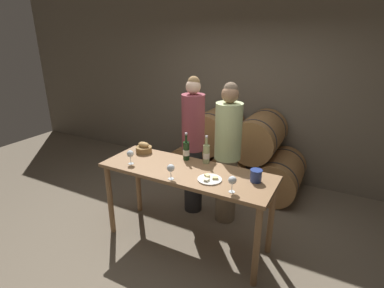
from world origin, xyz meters
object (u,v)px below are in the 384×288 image
person_left (193,145)px  blue_crock (256,175)px  person_right (227,154)px  bread_basket (144,148)px  cheese_plate (210,179)px  wine_bottle_red (186,151)px  tasting_table (186,180)px  wine_glass_center (232,181)px  wine_bottle_white (206,154)px  wine_glass_left (171,168)px  wine_glass_far_left (130,154)px

person_left → blue_crock: bearing=-29.2°
person_right → bread_basket: bearing=-153.7°
cheese_plate → bread_basket: bearing=164.2°
person_right → blue_crock: 0.76m
person_left → cheese_plate: bearing=-52.1°
wine_bottle_red → tasting_table: bearing=-60.9°
wine_bottle_red → wine_glass_center: 0.87m
person_right → wine_bottle_white: bearing=-106.2°
tasting_table → wine_bottle_white: wine_bottle_white is taller
tasting_table → wine_glass_left: (-0.03, -0.26, 0.24)m
wine_bottle_white → wine_glass_left: wine_bottle_white is taller
wine_bottle_white → blue_crock: size_ratio=2.59×
wine_glass_left → wine_bottle_red: bearing=101.7°
wine_glass_center → person_left: bearing=134.9°
tasting_table → blue_crock: bearing=6.8°
tasting_table → cheese_plate: (0.32, -0.10, 0.13)m
blue_crock → wine_glass_left: (-0.76, -0.35, 0.05)m
wine_bottle_white → person_right: bearing=73.8°
wine_glass_far_left → wine_bottle_red: bearing=39.0°
wine_bottle_white → blue_crock: wine_bottle_white is taller
wine_bottle_red → bread_basket: (-0.56, -0.05, -0.06)m
person_left → wine_bottle_red: bearing=-73.2°
person_right → wine_glass_far_left: 1.16m
wine_glass_far_left → wine_glass_left: 0.60m
person_right → bread_basket: size_ratio=9.18×
bread_basket → cheese_plate: bearing=-15.8°
wine_bottle_red → blue_crock: (0.87, -0.15, -0.04)m
wine_bottle_white → wine_glass_center: bearing=-44.5°
wine_glass_far_left → wine_bottle_white: bearing=29.9°
wine_bottle_red → wine_glass_left: wine_bottle_red is taller
cheese_plate → wine_glass_far_left: bearing=-176.7°
blue_crock → wine_glass_far_left: wine_glass_far_left is taller
wine_glass_center → wine_bottle_red: bearing=148.0°
blue_crock → person_right: bearing=133.1°
tasting_table → wine_glass_left: 0.36m
tasting_table → person_left: (-0.25, 0.64, 0.15)m
wine_glass_left → wine_glass_center: 0.63m
cheese_plate → wine_glass_left: size_ratio=1.53×
tasting_table → wine_bottle_white: (0.11, 0.26, 0.23)m
cheese_plate → person_left: bearing=127.9°
wine_bottle_red → wine_glass_far_left: wine_bottle_red is taller
person_right → cheese_plate: 0.75m
person_left → tasting_table: bearing=-68.3°
bread_basket → wine_glass_left: (0.67, -0.45, 0.06)m
person_right → wine_bottle_white: 0.41m
blue_crock → wine_glass_left: bearing=-155.5°
blue_crock → tasting_table: bearing=-173.2°
wine_bottle_red → wine_glass_left: 0.51m
tasting_table → wine_glass_center: size_ratio=11.88×
wine_bottle_red → wine_bottle_white: (0.24, 0.02, -0.00)m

